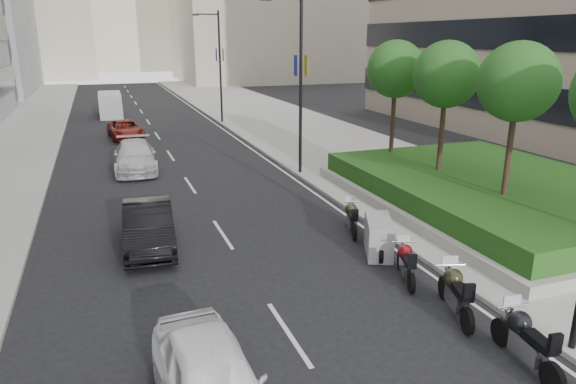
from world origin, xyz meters
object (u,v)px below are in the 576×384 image
car_d (126,129)px  motorcycle_4 (406,263)px  motorcycle_5 (378,237)px  lamp_post_1 (298,77)px  car_c (135,156)px  motorcycle_2 (525,340)px  car_a (212,382)px  motorcycle_6 (352,218)px  delivery_van (110,106)px  lamp_post_2 (218,62)px  motorcycle_3 (455,292)px  car_b (149,226)px

car_d → motorcycle_4: bearing=-81.1°
motorcycle_5 → lamp_post_1: bearing=17.5°
car_c → motorcycle_2: bearing=-69.7°
lamp_post_1 → car_a: lamp_post_1 is taller
motorcycle_5 → motorcycle_6: motorcycle_5 is taller
car_d → delivery_van: (-0.65, 11.43, 0.35)m
motorcycle_4 → motorcycle_2: bearing=-157.9°
motorcycle_4 → car_d: car_d is taller
car_d → car_a: bearing=-95.2°
car_a → lamp_post_2: bearing=74.1°
motorcycle_3 → car_b: bearing=61.4°
motorcycle_4 → car_a: car_a is taller
lamp_post_1 → motorcycle_6: lamp_post_1 is taller
car_d → delivery_van: size_ratio=0.91×
lamp_post_2 → car_b: (-8.27, -25.29, -4.30)m
motorcycle_2 → car_c: 22.00m
lamp_post_1 → delivery_van: lamp_post_1 is taller
lamp_post_1 → car_b: bearing=-138.6°
motorcycle_5 → car_d: car_d is taller
lamp_post_2 → motorcycle_5: lamp_post_2 is taller
lamp_post_1 → car_a: 18.59m
motorcycle_5 → motorcycle_6: 2.08m
car_d → delivery_van: delivery_van is taller
lamp_post_1 → car_a: (-7.98, -16.23, -4.30)m
motorcycle_3 → motorcycle_4: bearing=20.4°
car_c → delivery_van: bearing=94.4°
motorcycle_5 → car_b: (-7.10, 3.20, 0.17)m
motorcycle_2 → car_a: bearing=91.5°
lamp_post_1 → motorcycle_3: bearing=-95.0°
car_a → car_d: bearing=86.9°
car_a → motorcycle_4: bearing=26.7°
car_c → car_d: (0.05, 9.78, -0.13)m
car_b → car_d: car_b is taller
car_a → car_b: (-0.29, 8.94, -0.00)m
lamp_post_1 → delivery_van: size_ratio=1.77×
car_a → car_c: size_ratio=0.84×
motorcycle_4 → lamp_post_2: bearing=18.0°
motorcycle_2 → motorcycle_4: 4.51m
motorcycle_5 → car_d: 25.16m
delivery_van → lamp_post_2: bearing=-39.5°
motorcycle_4 → delivery_van: size_ratio=0.39×
motorcycle_6 → delivery_van: delivery_van is taller
car_b → lamp_post_2: bearing=75.8°
motorcycle_6 → car_a: (-6.88, -7.82, 0.21)m
motorcycle_3 → delivery_van: 40.49m
lamp_post_2 → motorcycle_2: 35.30m
lamp_post_2 → motorcycle_4: 30.85m
lamp_post_2 → motorcycle_6: size_ratio=4.45×
motorcycle_5 → car_a: bearing=154.0°
car_a → car_b: bearing=89.0°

